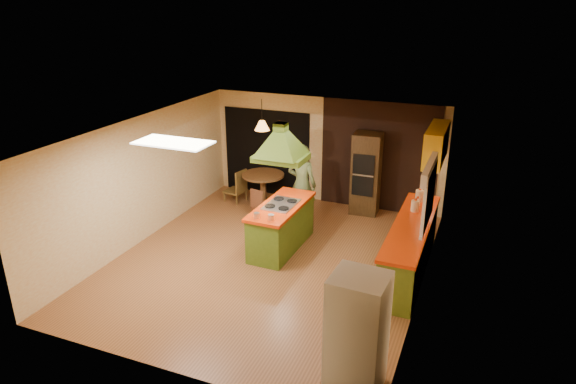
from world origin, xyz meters
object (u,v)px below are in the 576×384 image
at_px(refrigerator, 357,334).
at_px(dining_table, 263,183).
at_px(man, 302,184).
at_px(canister_large, 419,196).
at_px(wall_oven, 366,173).
at_px(kitchen_island, 281,226).

height_order(refrigerator, dining_table, refrigerator).
bearing_deg(man, refrigerator, 122.07).
bearing_deg(refrigerator, canister_large, 92.27).
relative_size(wall_oven, canister_large, 8.12).
height_order(man, dining_table, man).
xyz_separation_m(kitchen_island, man, (-0.05, 1.26, 0.42)).
relative_size(refrigerator, canister_large, 7.06).
bearing_deg(man, dining_table, -25.38).
relative_size(man, wall_oven, 0.96).
distance_m(refrigerator, canister_large, 4.37).
relative_size(refrigerator, wall_oven, 0.87).
height_order(man, canister_large, man).
distance_m(man, canister_large, 2.47).
xyz_separation_m(man, dining_table, (-1.23, 0.69, -0.37)).
height_order(kitchen_island, wall_oven, wall_oven).
distance_m(wall_oven, canister_large, 1.81).
bearing_deg(canister_large, kitchen_island, -154.64).
relative_size(kitchen_island, canister_large, 8.10).
height_order(dining_table, canister_large, canister_large).
bearing_deg(kitchen_island, canister_large, 26.85).
distance_m(dining_table, canister_large, 3.81).
xyz_separation_m(dining_table, canister_large, (3.69, -0.81, 0.51)).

